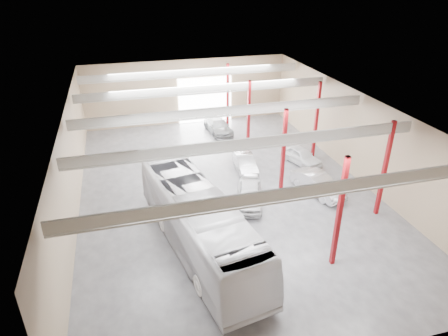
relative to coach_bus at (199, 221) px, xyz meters
name	(u,v)px	position (x,y,z in m)	size (l,w,h in m)	color
depot_shell	(226,129)	(3.63, 7.00, 3.02)	(22.12, 32.12, 7.06)	#444348
coach_bus	(199,221)	(0.00, 0.00, 0.00)	(3.28, 14.04, 3.91)	silver
black_sedan	(234,244)	(1.92, -1.10, -1.27)	(2.27, 4.91, 1.37)	black
car_row_a	(250,194)	(4.67, 4.10, -1.16)	(1.88, 4.66, 1.59)	silver
car_row_b	(245,163)	(6.00, 9.30, -1.25)	(1.49, 4.27, 1.41)	#A7A6AB
car_row_c	(218,126)	(6.00, 18.52, -1.22)	(2.06, 5.07, 1.47)	gray
car_right_near	(318,184)	(10.25, 4.23, -1.17)	(1.66, 4.76, 1.57)	#BCBBC0
car_right_far	(301,156)	(11.29, 9.43, -1.24)	(1.70, 4.23, 1.44)	silver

